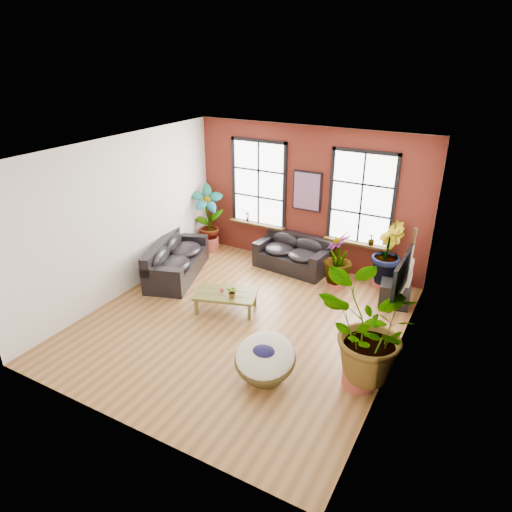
{
  "coord_description": "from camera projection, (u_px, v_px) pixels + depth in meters",
  "views": [
    {
      "loc": [
        4.07,
        -6.82,
        5.12
      ],
      "look_at": [
        0.0,
        0.6,
        1.25
      ],
      "focal_mm": 32.0,
      "sensor_mm": 36.0,
      "label": 1
    }
  ],
  "objects": [
    {
      "name": "sofa_left",
      "position": [
        175.0,
        260.0,
        11.12
      ],
      "size": [
        1.62,
        2.44,
        0.89
      ],
      "rotation": [
        0.0,
        0.0,
        1.9
      ],
      "color": "black",
      "rests_on": "ground"
    },
    {
      "name": "table_plant",
      "position": [
        232.0,
        292.0,
        9.39
      ],
      "size": [
        0.24,
        0.21,
        0.26
      ],
      "primitive_type": "imported",
      "rotation": [
        0.0,
        0.0,
        -0.05
      ],
      "color": "#134A13",
      "rests_on": "coffee_table"
    },
    {
      "name": "poster",
      "position": [
        307.0,
        191.0,
        11.08
      ],
      "size": [
        0.74,
        0.06,
        0.98
      ],
      "color": "black",
      "rests_on": "room"
    },
    {
      "name": "pot_mid",
      "position": [
        337.0,
        280.0,
        10.68
      ],
      "size": [
        0.55,
        0.55,
        0.32
      ],
      "rotation": [
        0.0,
        0.0,
        0.32
      ],
      "color": "#A84837",
      "rests_on": "ground"
    },
    {
      "name": "floor_plant_back_left",
      "position": [
        208.0,
        216.0,
        12.27
      ],
      "size": [
        1.07,
        1.03,
        1.69
      ],
      "primitive_type": "imported",
      "rotation": [
        0.0,
        0.0,
        0.67
      ],
      "color": "#134A13",
      "rests_on": "ground"
    },
    {
      "name": "pot_back_left",
      "position": [
        209.0,
        243.0,
        12.62
      ],
      "size": [
        0.62,
        0.62,
        0.38
      ],
      "rotation": [
        0.0,
        0.0,
        0.22
      ],
      "color": "#A84837",
      "rests_on": "ground"
    },
    {
      "name": "sill_plant_right",
      "position": [
        371.0,
        239.0,
        10.67
      ],
      "size": [
        0.19,
        0.19,
        0.27
      ],
      "primitive_type": "imported",
      "rotation": [
        0.0,
        0.0,
        3.49
      ],
      "color": "#134A13",
      "rests_on": "room"
    },
    {
      "name": "coffee_table",
      "position": [
        226.0,
        295.0,
        9.64
      ],
      "size": [
        1.45,
        1.09,
        0.49
      ],
      "rotation": [
        0.0,
        0.0,
        0.31
      ],
      "color": "#4E4C1C",
      "rests_on": "ground"
    },
    {
      "name": "papasan_chair",
      "position": [
        265.0,
        359.0,
        7.61
      ],
      "size": [
        1.2,
        1.21,
        0.78
      ],
      "rotation": [
        0.0,
        0.0,
        0.17
      ],
      "color": "#473B19",
      "rests_on": "ground"
    },
    {
      "name": "media_box",
      "position": [
        395.0,
        294.0,
        9.87
      ],
      "size": [
        0.71,
        0.62,
        0.52
      ],
      "rotation": [
        0.0,
        0.0,
        0.18
      ],
      "color": "black",
      "rests_on": "ground"
    },
    {
      "name": "pot_right_wall",
      "position": [
        359.0,
        374.0,
        7.54
      ],
      "size": [
        0.7,
        0.7,
        0.41
      ],
      "rotation": [
        0.0,
        0.0,
        -0.33
      ],
      "color": "#A84837",
      "rests_on": "ground"
    },
    {
      "name": "floor_plant_right_wall",
      "position": [
        366.0,
        333.0,
        7.18
      ],
      "size": [
        1.96,
        1.84,
        1.74
      ],
      "primitive_type": "imported",
      "rotation": [
        0.0,
        0.0,
        3.53
      ],
      "color": "#134A13",
      "rests_on": "ground"
    },
    {
      "name": "pot_back_right",
      "position": [
        384.0,
        278.0,
        10.69
      ],
      "size": [
        0.67,
        0.67,
        0.4
      ],
      "rotation": [
        0.0,
        0.0,
        -0.27
      ],
      "color": "#A84837",
      "rests_on": "ground"
    },
    {
      "name": "tv_wall_unit",
      "position": [
        404.0,
        275.0,
        7.9
      ],
      "size": [
        0.13,
        1.86,
        1.2
      ],
      "color": "black",
      "rests_on": "room"
    },
    {
      "name": "floor_plant_mid",
      "position": [
        338.0,
        258.0,
        10.45
      ],
      "size": [
        0.83,
        0.83,
        1.2
      ],
      "primitive_type": "imported",
      "rotation": [
        0.0,
        0.0,
        4.99
      ],
      "color": "#134A13",
      "rests_on": "ground"
    },
    {
      "name": "sill_plant_left",
      "position": [
        247.0,
        216.0,
        12.14
      ],
      "size": [
        0.17,
        0.17,
        0.27
      ],
      "primitive_type": "imported",
      "rotation": [
        0.0,
        0.0,
        0.79
      ],
      "color": "#134A13",
      "rests_on": "room"
    },
    {
      "name": "sofa_back",
      "position": [
        293.0,
        254.0,
        11.5
      ],
      "size": [
        1.93,
        1.09,
        0.85
      ],
      "rotation": [
        0.0,
        0.0,
        -0.11
      ],
      "color": "black",
      "rests_on": "ground"
    },
    {
      "name": "room",
      "position": [
        245.0,
        241.0,
        8.74
      ],
      "size": [
        6.04,
        6.54,
        3.54
      ],
      "color": "brown",
      "rests_on": "ground"
    },
    {
      "name": "floor_plant_back_right",
      "position": [
        386.0,
        252.0,
        10.41
      ],
      "size": [
        0.85,
        0.95,
        1.45
      ],
      "primitive_type": "imported",
      "rotation": [
        0.0,
        0.0,
        1.87
      ],
      "color": "#134A13",
      "rests_on": "ground"
    }
  ]
}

